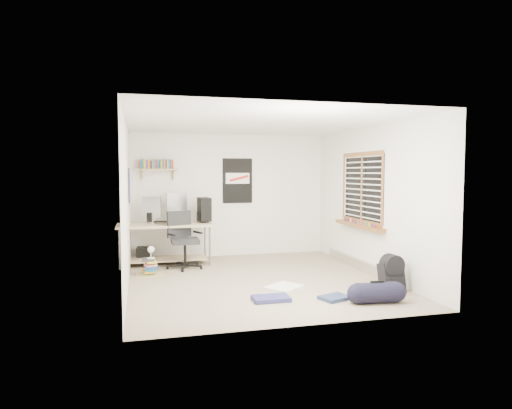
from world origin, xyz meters
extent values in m
cube|color=gray|center=(0.00, 0.00, -0.01)|extent=(4.00, 4.50, 0.01)
cube|color=white|center=(0.00, 0.00, 2.50)|extent=(4.00, 4.50, 0.01)
cube|color=silver|center=(0.00, 2.25, 1.25)|extent=(4.00, 0.01, 2.50)
cube|color=silver|center=(-2.00, 0.00, 1.25)|extent=(0.01, 4.50, 2.50)
cube|color=silver|center=(2.00, 0.00, 1.25)|extent=(0.01, 4.50, 2.50)
cube|color=tan|center=(-1.37, 1.67, 0.36)|extent=(1.79, 0.89, 0.79)
cube|color=#99989D|center=(-1.59, 1.78, 0.99)|extent=(0.36, 0.22, 0.39)
cube|color=#A6A5AA|center=(-1.12, 1.95, 1.02)|extent=(0.42, 0.23, 0.45)
cube|color=black|center=(-0.61, 1.77, 1.01)|extent=(0.23, 0.44, 0.45)
cube|color=black|center=(-1.34, 1.69, 0.80)|extent=(0.47, 0.28, 0.02)
cube|color=black|center=(-1.64, 1.78, 0.88)|extent=(0.11, 0.11, 0.18)
cube|color=black|center=(-0.70, 1.68, 0.88)|extent=(0.12, 0.12, 0.18)
cube|color=black|center=(-1.04, 1.19, 0.49)|extent=(0.88, 0.88, 1.03)
cube|color=tan|center=(-1.45, 2.14, 1.78)|extent=(0.80, 0.22, 0.24)
cube|color=black|center=(0.15, 2.23, 1.55)|extent=(0.62, 0.03, 0.92)
cube|color=navy|center=(-1.99, 1.20, 1.50)|extent=(0.02, 0.42, 0.60)
cube|color=brown|center=(1.95, 0.30, 1.45)|extent=(0.10, 1.50, 1.26)
cube|color=#B7B2A8|center=(1.96, 0.30, 0.09)|extent=(0.08, 2.50, 0.18)
cube|color=black|center=(1.70, -1.17, 0.20)|extent=(0.34, 0.28, 0.44)
cylinder|color=black|center=(1.20, -1.64, 0.14)|extent=(0.30, 0.30, 0.54)
cube|color=silver|center=(0.25, -0.64, 0.02)|extent=(0.65, 0.63, 0.04)
cube|color=navy|center=(-0.12, -1.18, 0.03)|extent=(0.50, 0.32, 0.05)
cube|color=#222D4E|center=(0.73, -1.35, 0.03)|extent=(0.46, 0.40, 0.05)
cube|color=brown|center=(-1.67, 0.81, 0.15)|extent=(0.52, 0.45, 0.31)
cube|color=white|center=(-1.65, 0.79, 0.38)|extent=(0.16, 0.22, 0.21)
cube|color=black|center=(-1.75, 1.92, 0.14)|extent=(0.30, 0.30, 0.31)
camera|label=1|loc=(-1.81, -6.98, 1.73)|focal=32.00mm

